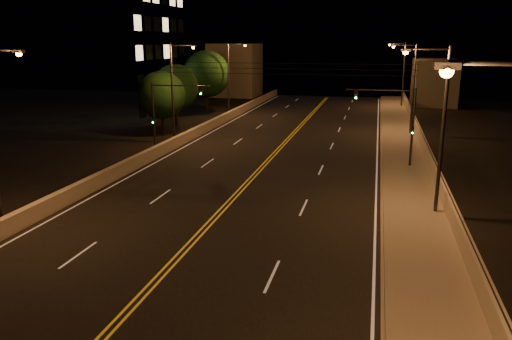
% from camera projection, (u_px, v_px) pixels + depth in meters
% --- Properties ---
extents(road, '(18.00, 120.00, 0.02)m').
position_uv_depth(road, '(232.00, 199.00, 30.59)').
color(road, black).
rests_on(road, ground).
extents(sidewalk, '(3.60, 120.00, 0.30)m').
position_uv_depth(sidewalk, '(416.00, 211.00, 28.10)').
color(sidewalk, gray).
rests_on(sidewalk, ground).
extents(curb, '(0.14, 120.00, 0.15)m').
position_uv_depth(curb, '(382.00, 210.00, 28.54)').
color(curb, gray).
rests_on(curb, ground).
extents(parapet_wall, '(0.30, 120.00, 1.00)m').
position_uv_depth(parapet_wall, '(448.00, 202.00, 27.56)').
color(parapet_wall, '#ACA28F').
rests_on(parapet_wall, sidewalk).
extents(jersey_barrier, '(0.45, 120.00, 0.97)m').
position_uv_depth(jersey_barrier, '(95.00, 182.00, 32.58)').
color(jersey_barrier, '#ACA28F').
rests_on(jersey_barrier, ground).
extents(distant_building_right, '(6.00, 10.00, 6.78)m').
position_uv_depth(distant_building_right, '(434.00, 82.00, 75.16)').
color(distant_building_right, gray).
rests_on(distant_building_right, ground).
extents(distant_building_left, '(8.00, 8.00, 8.94)m').
position_uv_depth(distant_building_left, '(235.00, 70.00, 86.79)').
color(distant_building_left, gray).
rests_on(distant_building_left, ground).
extents(parapet_rail, '(0.06, 120.00, 0.06)m').
position_uv_depth(parapet_rail, '(449.00, 193.00, 27.43)').
color(parapet_rail, black).
rests_on(parapet_rail, parapet_wall).
extents(lane_markings, '(17.32, 116.00, 0.00)m').
position_uv_depth(lane_markings, '(232.00, 199.00, 30.52)').
color(lane_markings, silver).
rests_on(lane_markings, road).
extents(streetlight_1, '(2.55, 0.28, 9.19)m').
position_uv_depth(streetlight_1, '(438.00, 121.00, 26.45)').
color(streetlight_1, '#2D2D33').
rests_on(streetlight_1, ground).
extents(streetlight_2, '(2.55, 0.28, 9.19)m').
position_uv_depth(streetlight_2, '(411.00, 83.00, 49.89)').
color(streetlight_2, '#2D2D33').
rests_on(streetlight_2, ground).
extents(streetlight_3, '(2.55, 0.28, 9.19)m').
position_uv_depth(streetlight_3, '(402.00, 71.00, 70.96)').
color(streetlight_3, '#2D2D33').
rests_on(streetlight_3, ground).
extents(streetlight_5, '(2.55, 0.28, 9.19)m').
position_uv_depth(streetlight_5, '(175.00, 87.00, 46.03)').
color(streetlight_5, '#2D2D33').
rests_on(streetlight_5, ground).
extents(streetlight_6, '(2.55, 0.28, 9.19)m').
position_uv_depth(streetlight_6, '(231.00, 74.00, 63.12)').
color(streetlight_6, '#2D2D33').
rests_on(streetlight_6, ground).
extents(traffic_signal_right, '(5.11, 0.31, 6.09)m').
position_uv_depth(traffic_signal_right, '(399.00, 118.00, 37.07)').
color(traffic_signal_right, '#2D2D33').
rests_on(traffic_signal_right, ground).
extents(traffic_signal_left, '(5.11, 0.31, 6.09)m').
position_uv_depth(traffic_signal_left, '(164.00, 110.00, 41.34)').
color(traffic_signal_left, '#2D2D33').
rests_on(traffic_signal_left, ground).
extents(overhead_wires, '(22.00, 0.03, 0.83)m').
position_uv_depth(overhead_wires, '(266.00, 69.00, 37.66)').
color(overhead_wires, black).
extents(building_tower, '(24.00, 15.00, 26.79)m').
position_uv_depth(building_tower, '(68.00, 12.00, 60.24)').
color(building_tower, gray).
rests_on(building_tower, ground).
extents(tree_0, '(4.80, 4.80, 6.51)m').
position_uv_depth(tree_0, '(162.00, 95.00, 50.34)').
color(tree_0, black).
rests_on(tree_0, ground).
extents(tree_1, '(5.11, 5.11, 6.92)m').
position_uv_depth(tree_1, '(176.00, 87.00, 56.18)').
color(tree_1, black).
rests_on(tree_1, ground).
extents(tree_2, '(6.10, 6.10, 8.26)m').
position_uv_depth(tree_2, '(207.00, 74.00, 65.27)').
color(tree_2, black).
rests_on(tree_2, ground).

